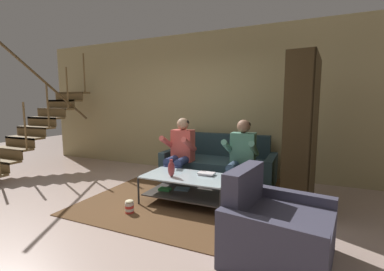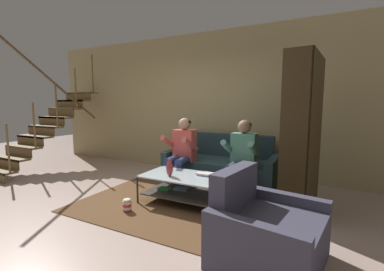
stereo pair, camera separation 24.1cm
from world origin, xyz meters
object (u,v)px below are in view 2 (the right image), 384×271
at_px(couch, 222,167).
at_px(vase, 170,168).
at_px(coffee_table, 185,185).
at_px(book_stack, 205,174).
at_px(bookshelf, 306,152).
at_px(armchair, 265,232).
at_px(popcorn_tub, 127,205).
at_px(person_seated_left, 182,149).
at_px(person_seated_right, 242,155).

height_order(couch, vase, couch).
height_order(coffee_table, book_stack, book_stack).
relative_size(bookshelf, armchair, 1.99).
bearing_deg(popcorn_tub, vase, 53.92).
xyz_separation_m(couch, book_stack, (0.14, -1.08, 0.15)).
height_order(bookshelf, popcorn_tub, bookshelf).
distance_m(couch, person_seated_left, 0.85).
bearing_deg(coffee_table, armchair, -33.76).
bearing_deg(person_seated_left, book_stack, -37.73).
bearing_deg(bookshelf, popcorn_tub, -148.92).
distance_m(person_seated_left, bookshelf, 1.98).
bearing_deg(coffee_table, book_stack, 29.94).
relative_size(coffee_table, armchair, 1.20).
relative_size(book_stack, armchair, 0.23).
distance_m(person_seated_right, bookshelf, 0.92).
bearing_deg(book_stack, person_seated_right, 53.22).
bearing_deg(popcorn_tub, coffee_table, 49.55).
xyz_separation_m(vase, book_stack, (0.42, 0.28, -0.10)).
xyz_separation_m(bookshelf, armchair, (-0.22, -1.52, -0.51)).
bearing_deg(person_seated_right, popcorn_tub, -132.26).
xyz_separation_m(armchair, popcorn_tub, (-1.86, 0.26, -0.18)).
xyz_separation_m(coffee_table, popcorn_tub, (-0.54, -0.63, -0.18)).
height_order(couch, coffee_table, couch).
relative_size(coffee_table, popcorn_tub, 6.82).
xyz_separation_m(book_stack, armchair, (1.08, -1.03, -0.16)).
bearing_deg(popcorn_tub, bookshelf, 31.08).
xyz_separation_m(couch, person_seated_right, (0.54, -0.55, 0.37)).
xyz_separation_m(person_seated_right, book_stack, (-0.39, -0.53, -0.22)).
relative_size(person_seated_right, popcorn_tub, 6.49).
xyz_separation_m(coffee_table, armchair, (1.33, -0.89, 0.00)).
bearing_deg(couch, popcorn_tub, -109.19).
bearing_deg(couch, book_stack, -82.40).
xyz_separation_m(coffee_table, bookshelf, (1.55, 0.63, 0.51)).
distance_m(couch, vase, 1.40).
bearing_deg(armchair, book_stack, 136.20).
bearing_deg(person_seated_left, armchair, -41.58).
height_order(vase, popcorn_tub, vase).
bearing_deg(person_seated_right, armchair, -66.32).
xyz_separation_m(couch, popcorn_tub, (-0.64, -1.85, -0.19)).
bearing_deg(book_stack, popcorn_tub, -135.51).
relative_size(person_seated_left, book_stack, 4.99).
xyz_separation_m(coffee_table, book_stack, (0.25, 0.14, 0.16)).
bearing_deg(person_seated_right, bookshelf, -2.71).
bearing_deg(vase, armchair, -26.77).
relative_size(book_stack, bookshelf, 0.12).
bearing_deg(vase, person_seated_right, 44.42).
xyz_separation_m(coffee_table, vase, (-0.17, -0.13, 0.25)).
height_order(person_seated_left, vase, person_seated_left).
relative_size(coffee_table, bookshelf, 0.60).
relative_size(person_seated_left, popcorn_tub, 6.52).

